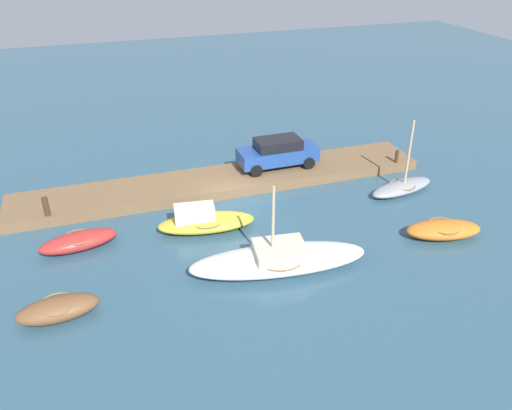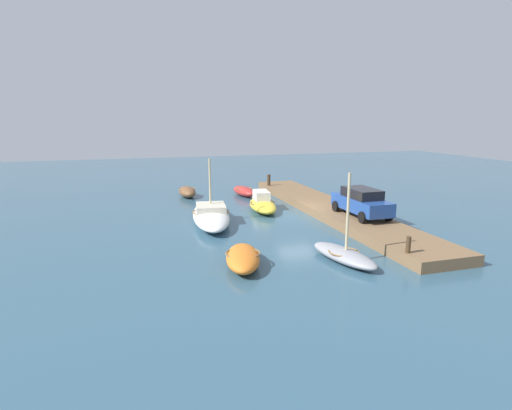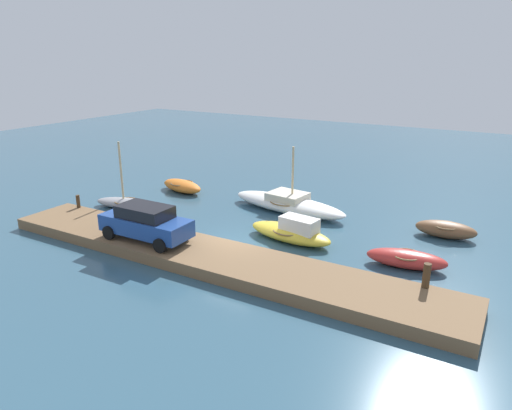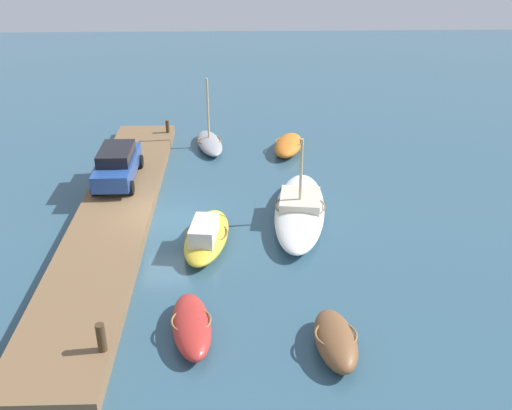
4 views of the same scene
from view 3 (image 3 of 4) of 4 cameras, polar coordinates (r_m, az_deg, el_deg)
name	(u,v)px [view 3 (image 3 of 4)]	position (r m, az deg, el deg)	size (l,w,h in m)	color
ground_plane	(237,244)	(22.17, -2.38, -4.80)	(84.00, 84.00, 0.00)	#33566B
dock_platform	(208,257)	(20.33, -5.89, -6.28)	(21.65, 3.12, 0.52)	brown
rowboat_orange	(182,186)	(30.82, -8.99, 2.32)	(3.59, 2.14, 0.75)	orange
motorboat_yellow	(292,232)	(22.48, 4.35, -3.25)	(4.55, 2.17, 1.26)	gold
dinghy_brown	(446,229)	(24.65, 22.10, -2.76)	(2.92, 1.39, 0.81)	brown
sailboat_white	(288,203)	(26.65, 3.93, 0.21)	(7.46, 3.04, 3.76)	white
rowboat_grey	(126,203)	(28.23, -15.56, 0.28)	(4.02, 2.02, 3.89)	#939399
rowboat_red	(406,259)	(20.73, 17.84, -6.24)	(3.44, 1.68, 0.74)	#B72D28
mooring_post_west	(78,201)	(27.38, -20.84, 0.42)	(0.20, 0.20, 0.71)	#47331E
mooring_post_mid_west	(426,276)	(18.06, 20.05, -8.07)	(0.27, 0.27, 0.93)	#47331E
parked_car	(146,222)	(21.61, -13.29, -2.05)	(4.31, 1.87, 1.62)	#234793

